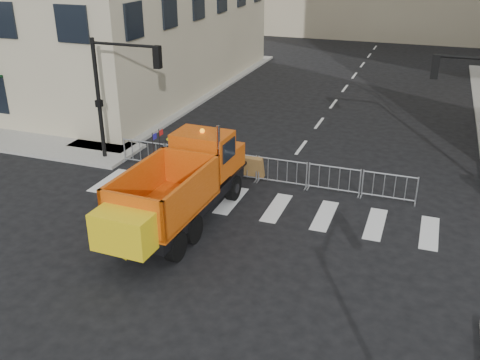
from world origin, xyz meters
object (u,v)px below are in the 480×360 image
(plow_truck, at_px, (179,185))
(cop_b, at_px, (190,164))
(cop_c, at_px, (208,158))
(worker, at_px, (175,154))
(cop_a, at_px, (236,164))

(plow_truck, relative_size, cop_b, 5.18)
(cop_c, xyz_separation_m, worker, (-1.41, -0.20, 0.07))
(worker, bearing_deg, cop_a, -29.10)
(cop_b, bearing_deg, cop_a, -174.11)
(cop_a, relative_size, cop_b, 1.04)
(cop_a, relative_size, cop_c, 0.91)
(cop_a, relative_size, worker, 1.00)
(plow_truck, relative_size, cop_a, 4.98)
(cop_b, xyz_separation_m, cop_c, (0.56, 0.53, 0.12))
(plow_truck, distance_m, cop_b, 3.57)
(cop_a, xyz_separation_m, worker, (-2.62, -0.20, 0.15))
(cop_b, relative_size, cop_c, 0.88)
(cop_b, relative_size, worker, 0.96)
(cop_a, distance_m, cop_b, 1.86)
(worker, bearing_deg, plow_truck, -94.57)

